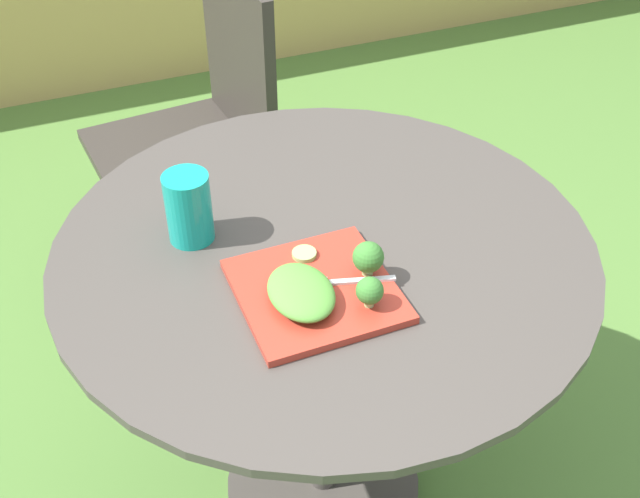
{
  "coord_description": "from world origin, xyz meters",
  "views": [
    {
      "loc": [
        -0.41,
        -0.98,
        1.61
      ],
      "look_at": [
        -0.03,
        -0.06,
        0.78
      ],
      "focal_mm": 44.24,
      "sensor_mm": 36.0,
      "label": 1
    }
  ],
  "objects_px": {
    "patio_chair": "(205,116)",
    "fork": "(339,282)",
    "salad_plate": "(316,291)",
    "drinking_glass": "(189,211)"
  },
  "relations": [
    {
      "from": "patio_chair",
      "to": "drinking_glass",
      "type": "relative_size",
      "value": 7.03
    },
    {
      "from": "salad_plate",
      "to": "patio_chair",
      "type": "bearing_deg",
      "value": 85.83
    },
    {
      "from": "patio_chair",
      "to": "fork",
      "type": "distance_m",
      "value": 1.02
    },
    {
      "from": "drinking_glass",
      "to": "fork",
      "type": "distance_m",
      "value": 0.29
    },
    {
      "from": "patio_chair",
      "to": "fork",
      "type": "height_order",
      "value": "patio_chair"
    },
    {
      "from": "salad_plate",
      "to": "drinking_glass",
      "type": "xyz_separation_m",
      "value": [
        -0.15,
        0.22,
        0.05
      ]
    },
    {
      "from": "salad_plate",
      "to": "fork",
      "type": "height_order",
      "value": "fork"
    },
    {
      "from": "patio_chair",
      "to": "salad_plate",
      "type": "distance_m",
      "value": 1.02
    },
    {
      "from": "fork",
      "to": "patio_chair",
      "type": "bearing_deg",
      "value": 88.05
    },
    {
      "from": "patio_chair",
      "to": "fork",
      "type": "xyz_separation_m",
      "value": [
        -0.03,
        -0.99,
        0.23
      ]
    }
  ]
}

